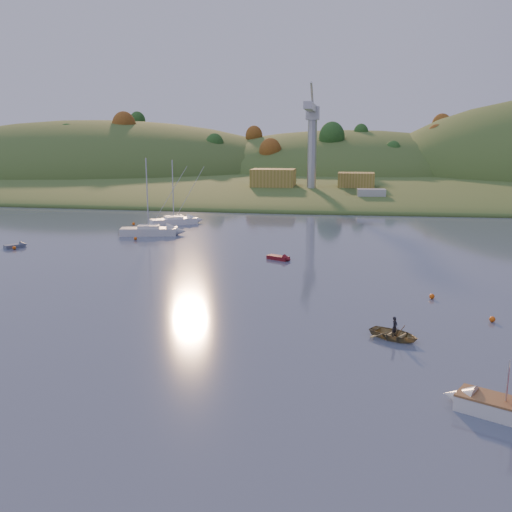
% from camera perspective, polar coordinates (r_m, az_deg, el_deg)
% --- Properties ---
extents(ground, '(500.00, 500.00, 0.00)m').
position_cam_1_polar(ground, '(29.91, -15.26, -19.04)').
color(ground, '#37465B').
rests_on(ground, ground).
extents(far_shore, '(620.00, 220.00, 1.50)m').
position_cam_1_polar(far_shore, '(253.90, 6.75, 8.28)').
color(far_shore, '#355120').
rests_on(far_shore, ground).
extents(shore_slope, '(640.00, 150.00, 7.00)m').
position_cam_1_polar(shore_slope, '(189.14, 5.84, 7.13)').
color(shore_slope, '#355120').
rests_on(shore_slope, ground).
extents(hill_left, '(170.00, 140.00, 44.00)m').
position_cam_1_polar(hill_left, '(245.58, -15.28, 7.84)').
color(hill_left, '#355120').
rests_on(hill_left, ground).
extents(hill_center, '(140.00, 120.00, 36.00)m').
position_cam_1_polar(hill_center, '(233.69, 9.00, 7.92)').
color(hill_center, '#355120').
rests_on(hill_center, ground).
extents(hillside_trees, '(280.00, 50.00, 32.00)m').
position_cam_1_polar(hillside_trees, '(209.05, 6.18, 7.56)').
color(hillside_trees, '#1A4518').
rests_on(hillside_trees, ground).
extents(wharf, '(42.00, 16.00, 2.40)m').
position_cam_1_polar(wharf, '(145.99, 6.77, 6.22)').
color(wharf, slate).
rests_on(wharf, ground).
extents(shed_west, '(11.00, 8.00, 4.80)m').
position_cam_1_polar(shed_west, '(147.82, 1.74, 7.77)').
color(shed_west, olive).
rests_on(shed_west, wharf).
extents(shed_east, '(9.00, 7.00, 4.00)m').
position_cam_1_polar(shed_east, '(147.59, 9.97, 7.43)').
color(shed_east, olive).
rests_on(shed_east, wharf).
extents(dock_crane, '(3.20, 28.00, 20.30)m').
position_cam_1_polar(dock_crane, '(141.90, 5.62, 12.55)').
color(dock_crane, '#B7B7BC').
rests_on(dock_crane, wharf).
extents(fishing_boat, '(6.15, 4.46, 3.82)m').
position_cam_1_polar(fishing_boat, '(35.10, 23.06, -13.23)').
color(fishing_boat, silver).
rests_on(fishing_boat, ground).
extents(sailboat_near, '(8.09, 6.65, 11.31)m').
position_cam_1_polar(sailboat_near, '(101.74, -8.21, 3.53)').
color(sailboat_near, white).
rests_on(sailboat_near, ground).
extents(sailboat_far, '(9.03, 4.42, 12.03)m').
position_cam_1_polar(sailboat_far, '(91.22, -10.69, 2.52)').
color(sailboat_far, silver).
rests_on(sailboat_far, ground).
extents(canoe, '(4.75, 4.41, 0.80)m').
position_cam_1_polar(canoe, '(45.17, 13.67, -7.59)').
color(canoe, olive).
rests_on(canoe, ground).
extents(paddler, '(0.61, 0.66, 1.52)m').
position_cam_1_polar(paddler, '(45.05, 13.69, -7.16)').
color(paddler, black).
rests_on(paddler, ground).
extents(red_tender, '(3.51, 2.61, 1.15)m').
position_cam_1_polar(red_tender, '(71.57, 2.65, -0.24)').
color(red_tender, maroon).
rests_on(red_tender, ground).
extents(grey_dinghy, '(2.83, 3.19, 1.17)m').
position_cam_1_polar(grey_dinghy, '(86.70, -22.63, 0.98)').
color(grey_dinghy, slate).
rests_on(grey_dinghy, ground).
extents(work_vessel, '(14.80, 5.98, 3.74)m').
position_cam_1_polar(work_vessel, '(132.01, 11.43, 5.55)').
color(work_vessel, slate).
rests_on(work_vessel, ground).
extents(buoy_0, '(0.50, 0.50, 0.50)m').
position_cam_1_polar(buoy_0, '(51.73, 22.56, -5.86)').
color(buoy_0, '#DD540B').
rests_on(buoy_0, ground).
extents(buoy_1, '(0.50, 0.50, 0.50)m').
position_cam_1_polar(buoy_1, '(57.03, 17.18, -3.88)').
color(buoy_1, '#DD540B').
rests_on(buoy_1, ground).
extents(buoy_2, '(0.50, 0.50, 0.50)m').
position_cam_1_polar(buoy_2, '(85.06, -23.02, 0.76)').
color(buoy_2, '#DD540B').
rests_on(buoy_2, ground).
extents(buoy_3, '(0.50, 0.50, 0.50)m').
position_cam_1_polar(buoy_3, '(87.43, -11.97, 1.73)').
color(buoy_3, '#DD540B').
rests_on(buoy_3, ground).
extents(buoy_4, '(0.50, 0.50, 0.50)m').
position_cam_1_polar(buoy_4, '(102.58, -12.14, 3.18)').
color(buoy_4, '#DD540B').
rests_on(buoy_4, ground).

